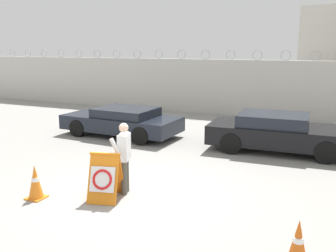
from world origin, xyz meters
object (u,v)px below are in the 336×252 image
(traffic_cone_near, at_px, (298,243))
(parked_car_rear_sedan, at_px, (278,132))
(parked_car_front_coupe, at_px, (122,121))
(barricade_sign, at_px, (105,177))
(traffic_cone_mid, at_px, (35,182))
(security_guard, at_px, (124,155))

(traffic_cone_near, height_order, parked_car_rear_sedan, parked_car_rear_sedan)
(parked_car_front_coupe, bearing_deg, barricade_sign, 120.28)
(parked_car_front_coupe, bearing_deg, traffic_cone_near, 140.25)
(traffic_cone_mid, bearing_deg, parked_car_rear_sedan, 54.71)
(barricade_sign, relative_size, security_guard, 0.64)
(traffic_cone_near, xyz_separation_m, parked_car_front_coupe, (-7.07, 6.53, 0.19))
(security_guard, distance_m, traffic_cone_mid, 2.09)
(traffic_cone_near, relative_size, parked_car_front_coupe, 0.17)
(parked_car_rear_sedan, bearing_deg, traffic_cone_mid, -127.59)
(barricade_sign, bearing_deg, parked_car_rear_sedan, 47.93)
(traffic_cone_mid, relative_size, parked_car_front_coupe, 0.17)
(barricade_sign, height_order, security_guard, security_guard)
(traffic_cone_near, distance_m, parked_car_rear_sedan, 6.82)
(parked_car_rear_sedan, bearing_deg, parked_car_front_coupe, 179.45)
(barricade_sign, xyz_separation_m, traffic_cone_near, (4.22, -1.01, -0.15))
(traffic_cone_mid, bearing_deg, barricade_sign, 22.30)
(traffic_cone_mid, height_order, parked_car_front_coupe, parked_car_front_coupe)
(parked_car_rear_sedan, bearing_deg, security_guard, -120.54)
(traffic_cone_near, bearing_deg, traffic_cone_mid, 175.88)
(traffic_cone_near, bearing_deg, security_guard, 159.18)
(security_guard, relative_size, parked_car_rear_sedan, 0.36)
(parked_car_front_coupe, distance_m, parked_car_rear_sedan, 5.83)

